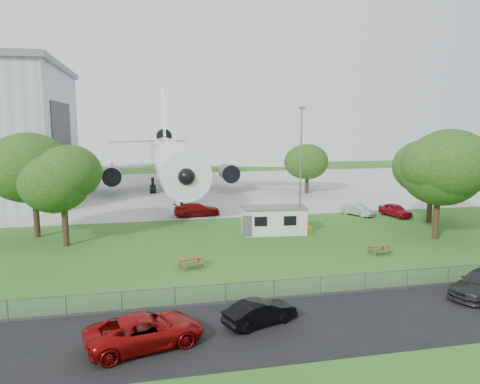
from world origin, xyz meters
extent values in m
plane|color=#3C7729|center=(0.00, 0.00, 0.00)|extent=(160.00, 160.00, 0.00)
cube|color=black|center=(0.00, -13.00, 0.01)|extent=(120.00, 8.00, 0.02)
cube|color=#B7B7B2|center=(0.00, 38.00, 0.01)|extent=(120.00, 46.00, 0.03)
cube|color=#2D3033|center=(-16.93, 33.00, 6.75)|extent=(0.16, 16.00, 12.96)
cylinder|color=white|center=(-2.00, 34.00, 5.10)|extent=(5.40, 34.00, 5.40)
cone|color=white|center=(-2.00, 15.00, 5.10)|extent=(5.40, 5.50, 5.40)
cone|color=white|center=(-2.00, 55.00, 5.90)|extent=(4.86, 9.00, 4.86)
cube|color=white|center=(-14.50, 37.20, 3.90)|extent=(21.36, 10.77, 0.36)
cube|color=white|center=(10.50, 37.20, 3.90)|extent=(21.36, 10.77, 0.36)
cube|color=white|center=(-2.00, 55.00, 11.60)|extent=(0.46, 9.96, 12.17)
cylinder|color=#515459|center=(-10.50, 33.50, 3.00)|extent=(2.50, 4.20, 2.50)
cylinder|color=#515459|center=(6.50, 33.50, 3.00)|extent=(2.50, 4.20, 2.50)
cylinder|color=#515459|center=(-2.00, 54.00, 7.90)|extent=(2.60, 4.50, 2.60)
cylinder|color=black|center=(-2.00, 18.50, 1.20)|extent=(0.36, 0.36, 2.40)
cylinder|color=black|center=(-4.80, 35.00, 1.20)|extent=(0.44, 0.44, 2.40)
cylinder|color=black|center=(0.80, 35.00, 1.20)|extent=(0.44, 0.44, 2.40)
cube|color=silver|center=(5.81, 6.85, 1.25)|extent=(6.20, 3.04, 2.50)
cube|color=#59595B|center=(5.81, 6.85, 2.56)|extent=(6.42, 3.26, 0.12)
cylinder|color=gold|center=(9.21, 6.25, 0.35)|extent=(0.50, 0.50, 0.70)
cube|color=gray|center=(0.00, -9.50, 0.00)|extent=(58.00, 0.04, 1.30)
cylinder|color=slate|center=(8.20, 6.20, 6.00)|extent=(0.16, 0.16, 12.00)
cylinder|color=#382619|center=(-16.30, 10.28, 1.76)|extent=(0.56, 0.56, 3.52)
sphere|color=#3B6620|center=(-16.30, 10.28, 6.07)|extent=(7.62, 7.62, 7.62)
cylinder|color=#382619|center=(-13.21, 6.43, 1.69)|extent=(0.56, 0.56, 3.38)
sphere|color=#3B6620|center=(-13.21, 6.43, 5.81)|extent=(6.20, 6.20, 6.20)
cylinder|color=#382619|center=(19.83, 1.70, 1.87)|extent=(0.56, 0.56, 3.74)
sphere|color=#3B6620|center=(19.83, 1.70, 6.44)|extent=(7.42, 7.42, 7.42)
cylinder|color=#382619|center=(23.54, 8.10, 1.75)|extent=(0.56, 0.56, 3.50)
sphere|color=#3B6620|center=(23.54, 8.10, 6.02)|extent=(7.74, 7.74, 7.74)
cylinder|color=#382619|center=(17.72, 29.85, 1.48)|extent=(0.56, 0.56, 2.95)
sphere|color=#3B6620|center=(17.72, 29.85, 5.08)|extent=(6.16, 6.16, 6.16)
imported|color=black|center=(-0.70, -12.64, 0.67)|extent=(4.33, 2.75, 1.35)
imported|color=maroon|center=(-6.76, -13.85, 0.79)|extent=(6.20, 4.05, 1.59)
imported|color=maroon|center=(21.62, 11.64, 0.72)|extent=(2.56, 4.51, 1.45)
imported|color=silver|center=(17.73, 13.08, 0.65)|extent=(2.96, 4.18, 1.31)
imported|color=maroon|center=(-0.43, 16.63, 0.77)|extent=(5.61, 3.02, 1.54)
camera|label=1|loc=(-6.83, -35.62, 10.89)|focal=35.00mm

